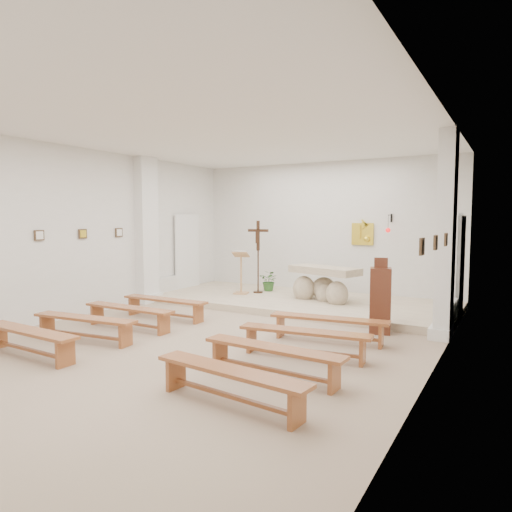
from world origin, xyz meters
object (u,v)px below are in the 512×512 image
Objects in this scene: bench_left_third at (85,323)px; bench_right_third at (273,354)px; altar at (323,286)px; bench_right_fourth at (230,378)px; lectern at (241,272)px; bench_left_fourth at (29,336)px; bench_left_second at (129,312)px; bench_right_second at (304,337)px; bench_right_front at (329,323)px; crucifix_stand at (258,251)px; bench_left_front at (165,304)px; donation_pedestal at (380,300)px.

bench_left_third is 1.00× the size of bench_right_third.
altar is 5.88m from bench_right_fourth.
altar is 1.63× the size of lectern.
bench_left_second is at bearing 92.01° from bench_left_fourth.
altar is at bearing 57.18° from bench_left_third.
bench_right_second is 1.00× the size of bench_left_third.
bench_right_front is 1.00× the size of bench_right_third.
bench_right_front and bench_right_third have the same top height.
bench_right_fourth is at bearing -67.22° from crucifix_stand.
bench_left_third is at bearing 92.01° from bench_left_fourth.
bench_right_fourth is (3.04, -5.96, -0.90)m from crucifix_stand.
altar reaches higher than bench_left_fourth.
lectern reaches higher than bench_left_front.
bench_right_front is 1.01× the size of bench_left_fourth.
bench_left_second is 0.99m from bench_left_third.
crucifix_stand is 6.75m from bench_right_fourth.
bench_right_second and bench_right_fourth have the same top height.
lectern is at bearing 127.02° from bench_right_fourth.
altar is 3.02m from bench_right_front.
bench_right_second is 1.00× the size of bench_right_third.
bench_right_third is at bearing -62.78° from crucifix_stand.
bench_left_front is 0.99× the size of bench_right_fourth.
donation_pedestal is 0.69× the size of bench_left_front.
bench_right_fourth is at bearing 2.01° from bench_left_fourth.
donation_pedestal reaches higher than bench_left_second.
altar is at bearing 105.88° from bench_right_front.
donation_pedestal is 0.68× the size of bench_right_front.
bench_left_front and bench_right_second have the same top height.
crucifix_stand is 5.90m from bench_right_third.
bench_right_front is at bearing -48.69° from crucifix_stand.
donation_pedestal is 4.58m from bench_left_second.
bench_right_second is at bearing 31.36° from bench_left_fourth.
bench_right_fourth is at bearing -22.28° from bench_left_third.
bench_right_second is (3.53, -0.99, 0.00)m from bench_left_front.
bench_left_third is 1.01× the size of bench_left_fourth.
bench_left_second and bench_right_second have the same top height.
donation_pedestal is at bearing -37.95° from lectern.
altar is 4.91m from bench_right_third.
bench_right_third is at bearing -29.91° from bench_left_front.
bench_left_third is (-4.11, -3.00, -0.28)m from donation_pedestal.
bench_left_fourth is at bearing -90.04° from bench_left_second.
altar is 0.91× the size of bench_right_third.
crucifix_stand is at bearing 128.27° from bench_right_front.
bench_left_fourth is (-4.11, -3.99, -0.28)m from donation_pedestal.
bench_left_front and bench_right_third have the same top height.
bench_right_third and bench_right_fourth have the same top height.
lectern is 0.70m from crucifix_stand.
bench_left_second is 3.67m from bench_right_third.
lectern is 0.56× the size of bench_right_third.
donation_pedestal is at bearing 66.88° from bench_right_second.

